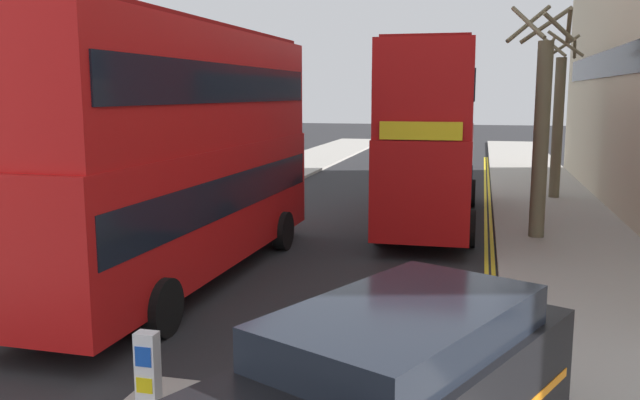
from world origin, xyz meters
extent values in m
cube|color=#9E9991|center=(6.50, 16.00, 0.07)|extent=(4.00, 80.00, 0.14)
cube|color=#9E9991|center=(-6.50, 16.00, 0.07)|extent=(4.00, 80.00, 0.14)
cube|color=yellow|center=(4.40, 14.00, 0.00)|extent=(0.10, 56.00, 0.01)
cube|color=yellow|center=(4.24, 14.00, 0.00)|extent=(0.10, 56.00, 0.01)
cube|color=white|center=(0.00, 3.86, 0.73)|extent=(0.28, 0.20, 0.95)
cube|color=blue|center=(0.00, 3.75, 0.92)|extent=(0.22, 0.01, 0.26)
cube|color=yellow|center=(0.00, 3.75, 0.54)|extent=(0.22, 0.01, 0.20)
cube|color=red|center=(-2.43, 10.07, 1.74)|extent=(2.72, 10.85, 2.60)
cube|color=red|center=(-2.43, 10.07, 4.29)|extent=(2.67, 10.63, 2.50)
cube|color=black|center=(-2.43, 10.07, 2.04)|extent=(2.74, 10.42, 0.84)
cube|color=black|center=(-2.43, 10.07, 4.39)|extent=(2.73, 10.20, 0.80)
cube|color=yellow|center=(-2.32, 15.45, 3.29)|extent=(2.00, 0.10, 0.44)
cube|color=maroon|center=(-2.43, 10.07, 5.59)|extent=(2.45, 9.76, 0.10)
cylinder|color=black|center=(-3.61, 13.44, 0.52)|extent=(0.32, 1.05, 1.04)
cylinder|color=black|center=(-1.11, 13.39, 0.52)|extent=(0.32, 1.05, 1.04)
cylinder|color=black|center=(-3.75, 6.75, 0.52)|extent=(0.32, 1.05, 1.04)
cylinder|color=black|center=(-1.25, 6.69, 0.52)|extent=(0.32, 1.05, 1.04)
cube|color=#B20F0F|center=(2.49, 18.22, 1.74)|extent=(2.64, 10.83, 2.60)
cube|color=#B20F0F|center=(2.49, 18.22, 4.29)|extent=(2.59, 10.61, 2.50)
cube|color=black|center=(2.49, 18.22, 2.04)|extent=(2.66, 10.40, 0.84)
cube|color=black|center=(2.49, 18.22, 4.39)|extent=(2.65, 10.18, 0.80)
cube|color=yellow|center=(2.56, 12.85, 3.29)|extent=(2.00, 0.09, 0.44)
cube|color=maroon|center=(2.49, 18.22, 5.59)|extent=(2.38, 9.75, 0.10)
cylinder|color=black|center=(3.78, 14.89, 0.52)|extent=(0.31, 1.04, 1.04)
cylinder|color=black|center=(1.28, 14.86, 0.52)|extent=(0.31, 1.04, 1.04)
cylinder|color=black|center=(3.70, 21.59, 0.52)|extent=(0.31, 1.04, 1.04)
cylinder|color=black|center=(1.20, 21.56, 0.52)|extent=(0.31, 1.04, 1.04)
cube|color=black|center=(3.34, 2.98, 1.74)|extent=(2.85, 3.49, 0.76)
cylinder|color=black|center=(3.09, 4.54, 0.34)|extent=(0.49, 0.71, 0.68)
cylinder|color=#6B6047|center=(5.62, 16.12, 2.88)|extent=(0.43, 0.43, 5.47)
cylinder|color=#6B6047|center=(6.18, 16.08, 6.01)|extent=(0.21, 1.18, 0.87)
cylinder|color=#6B6047|center=(5.65, 16.80, 6.09)|extent=(1.42, 0.17, 1.04)
cylinder|color=#6B6047|center=(5.17, 16.71, 6.13)|extent=(1.28, 1.03, 1.12)
cylinder|color=#6B6047|center=(5.11, 15.72, 6.07)|extent=(0.92, 1.14, 1.00)
cylinder|color=#6B6047|center=(5.88, 15.72, 5.95)|extent=(0.91, 0.64, 0.75)
cylinder|color=#6B6047|center=(6.86, 23.92, 2.85)|extent=(0.40, 0.40, 5.42)
cylinder|color=#6B6047|center=(7.30, 23.86, 5.88)|extent=(0.25, 0.96, 0.71)
cylinder|color=#6B6047|center=(6.93, 24.54, 6.00)|extent=(1.29, 0.26, 0.95)
cylinder|color=#6B6047|center=(6.36, 24.21, 5.96)|extent=(0.70, 1.10, 0.89)
cylinder|color=#6B6047|center=(6.43, 23.44, 6.02)|extent=(1.08, 0.99, 0.99)
cylinder|color=#6B6047|center=(6.91, 23.26, 6.03)|extent=(1.38, 0.22, 1.01)
cube|color=black|center=(8.48, 21.42, 5.30)|extent=(0.04, 24.64, 1.00)
camera|label=1|loc=(4.01, -3.30, 4.17)|focal=37.00mm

